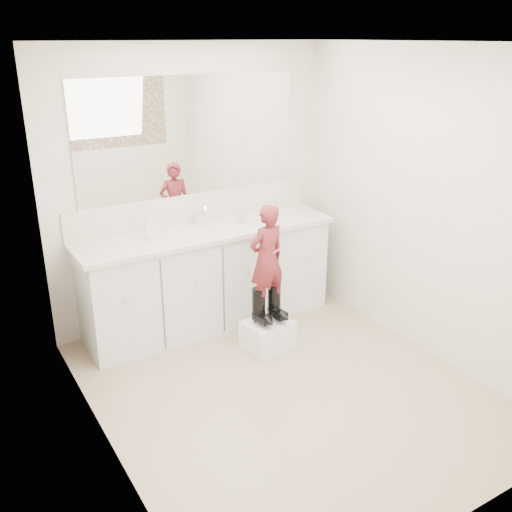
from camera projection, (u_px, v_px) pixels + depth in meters
floor at (285, 388)px, 4.21m from camera, size 3.00×3.00×0.00m
ceiling at (293, 42)px, 3.35m from camera, size 3.00×3.00×0.00m
wall_back at (192, 187)px, 4.98m from camera, size 2.60×0.00×2.60m
wall_front at (475, 327)px, 2.58m from camera, size 2.60×0.00×2.60m
wall_left at (95, 275)px, 3.15m from camera, size 0.00×3.00×3.00m
wall_right at (428, 206)px, 4.41m from camera, size 0.00×3.00×3.00m
vanity_cabinet at (209, 279)px, 5.04m from camera, size 2.20×0.55×0.85m
countertop at (208, 232)px, 4.86m from camera, size 2.28×0.58×0.04m
backsplash at (194, 208)px, 5.03m from camera, size 2.28×0.03×0.25m
mirror at (190, 136)px, 4.81m from camera, size 2.00×0.02×1.00m
dot_panel at (488, 233)px, 2.43m from camera, size 2.00×0.01×1.20m
faucet at (199, 219)px, 4.97m from camera, size 0.08×0.08×0.10m
cup at (243, 217)px, 5.03m from camera, size 0.12×0.12×0.10m
soap_bottle at (151, 228)px, 4.62m from camera, size 0.10×0.10×0.17m
step_stool at (267, 335)px, 4.72m from camera, size 0.40×0.35×0.24m
boot_left at (259, 306)px, 4.60m from camera, size 0.14×0.22×0.31m
boot_right at (274, 302)px, 4.68m from camera, size 0.14×0.22×0.31m
toddler at (267, 259)px, 4.50m from camera, size 0.35×0.25×0.90m
toothbrush at (280, 249)px, 4.43m from camera, size 0.14×0.03×0.06m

